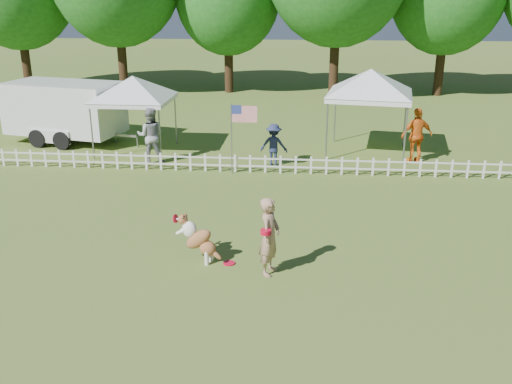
# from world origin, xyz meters

# --- Properties ---
(ground) EXTENTS (120.00, 120.00, 0.00)m
(ground) POSITION_xyz_m (0.00, 0.00, 0.00)
(ground) COLOR #4D6720
(ground) RESTS_ON ground
(picket_fence) EXTENTS (22.00, 0.08, 0.60)m
(picket_fence) POSITION_xyz_m (0.00, 7.00, 0.30)
(picket_fence) COLOR silver
(picket_fence) RESTS_ON ground
(handler) EXTENTS (0.55, 0.70, 1.70)m
(handler) POSITION_xyz_m (0.85, -0.04, 0.85)
(handler) COLOR tan
(handler) RESTS_ON ground
(dog) EXTENTS (1.09, 0.65, 1.07)m
(dog) POSITION_xyz_m (-0.73, 0.38, 0.53)
(dog) COLOR brown
(dog) RESTS_ON ground
(frisbee_on_turf) EXTENTS (0.35, 0.35, 0.02)m
(frisbee_on_turf) POSITION_xyz_m (-0.07, 0.32, 0.01)
(frisbee_on_turf) COLOR red
(frisbee_on_turf) RESTS_ON ground
(canopy_tent_left) EXTENTS (2.66, 2.66, 2.74)m
(canopy_tent_left) POSITION_xyz_m (-4.71, 9.25, 1.37)
(canopy_tent_left) COLOR white
(canopy_tent_left) RESTS_ON ground
(canopy_tent_right) EXTENTS (3.31, 3.31, 3.00)m
(canopy_tent_right) POSITION_xyz_m (3.80, 9.83, 1.50)
(canopy_tent_right) COLOR white
(canopy_tent_right) RESTS_ON ground
(cargo_trailer) EXTENTS (5.81, 3.49, 2.39)m
(cargo_trailer) POSITION_xyz_m (-7.88, 10.44, 1.19)
(cargo_trailer) COLOR silver
(cargo_trailer) RESTS_ON ground
(flag_pole) EXTENTS (0.89, 0.13, 2.32)m
(flag_pole) POSITION_xyz_m (-0.83, 6.83, 1.16)
(flag_pole) COLOR gray
(flag_pole) RESTS_ON ground
(spectator_a) EXTENTS (1.01, 0.83, 1.92)m
(spectator_a) POSITION_xyz_m (-3.79, 7.87, 0.96)
(spectator_a) COLOR gray
(spectator_a) RESTS_ON ground
(spectator_b) EXTENTS (0.99, 0.64, 1.45)m
(spectator_b) POSITION_xyz_m (0.48, 7.89, 0.72)
(spectator_b) COLOR #252D4F
(spectator_b) RESTS_ON ground
(spectator_c) EXTENTS (1.20, 0.73, 1.91)m
(spectator_c) POSITION_xyz_m (5.38, 8.71, 0.95)
(spectator_c) COLOR orange
(spectator_c) RESTS_ON ground
(tree_center_left) EXTENTS (6.00, 6.00, 9.80)m
(tree_center_left) POSITION_xyz_m (-3.00, 22.50, 4.90)
(tree_center_left) COLOR #1D5819
(tree_center_left) RESTS_ON ground
(tree_right) EXTENTS (6.20, 6.20, 10.40)m
(tree_right) POSITION_xyz_m (9.00, 22.50, 5.20)
(tree_right) COLOR #1D5819
(tree_right) RESTS_ON ground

